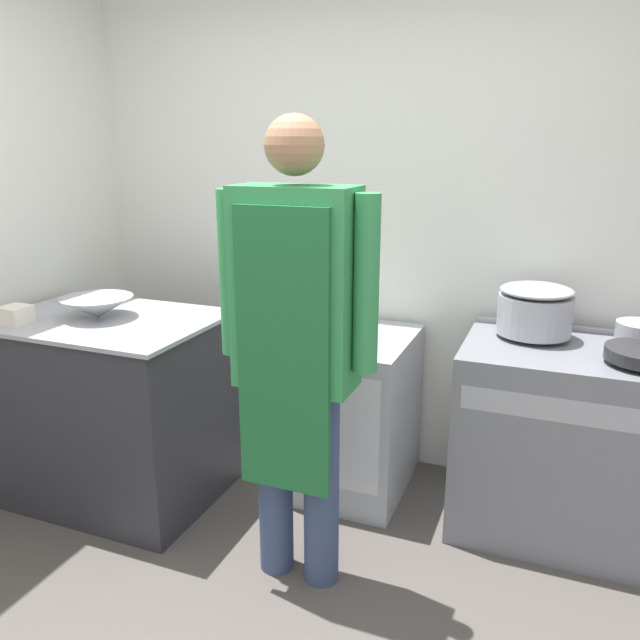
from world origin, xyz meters
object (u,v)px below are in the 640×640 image
object	(u,v)px
stove	(576,443)
plastic_tub	(16,315)
person_cook	(296,334)
sauce_pot	(640,334)
mixing_bowl	(98,307)
stock_pot	(535,309)
fridge_unit	(351,412)

from	to	relation	value
stove	plastic_tub	xyz separation A→B (m)	(-2.43, -0.72, 0.53)
plastic_tub	stove	bearing A→B (deg)	16.56
person_cook	plastic_tub	distance (m)	1.41
plastic_tub	sauce_pot	xyz separation A→B (m)	(2.63, 0.84, -0.03)
mixing_bowl	sauce_pot	xyz separation A→B (m)	(2.36, 0.61, -0.04)
sauce_pot	plastic_tub	bearing A→B (deg)	-162.39
plastic_tub	person_cook	bearing A→B (deg)	-0.63
person_cook	mixing_bowl	xyz separation A→B (m)	(-1.13, 0.24, -0.07)
stove	stock_pot	xyz separation A→B (m)	(-0.23, 0.11, 0.57)
stove	mixing_bowl	bearing A→B (deg)	-166.96
person_cook	plastic_tub	xyz separation A→B (m)	(-1.40, 0.02, -0.07)
fridge_unit	sauce_pot	world-z (taller)	sauce_pot
mixing_bowl	plastic_tub	bearing A→B (deg)	-140.93
stove	sauce_pot	bearing A→B (deg)	29.12
fridge_unit	mixing_bowl	world-z (taller)	mixing_bowl
fridge_unit	mixing_bowl	size ratio (longest dim) A/B	2.40
stove	fridge_unit	bearing A→B (deg)	179.16
fridge_unit	sauce_pot	distance (m)	1.37
fridge_unit	mixing_bowl	bearing A→B (deg)	-154.85
plastic_tub	sauce_pot	size ratio (longest dim) A/B	0.60
fridge_unit	person_cook	xyz separation A→B (m)	(0.03, -0.75, 0.63)
mixing_bowl	stock_pot	xyz separation A→B (m)	(1.92, 0.61, 0.03)
stock_pot	fridge_unit	bearing A→B (deg)	-173.27
stove	plastic_tub	world-z (taller)	plastic_tub
fridge_unit	sauce_pot	size ratio (longest dim) A/B	4.01
person_cook	stove	bearing A→B (deg)	35.73
fridge_unit	person_cook	bearing A→B (deg)	-87.52
person_cook	stock_pot	xyz separation A→B (m)	(0.80, 0.85, -0.03)
person_cook	sauce_pot	bearing A→B (deg)	34.70
stove	stock_pot	world-z (taller)	stock_pot
stock_pot	sauce_pot	xyz separation A→B (m)	(0.43, 0.00, -0.07)
person_cook	plastic_tub	bearing A→B (deg)	179.37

